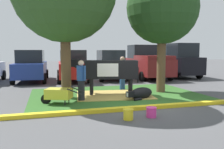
{
  "coord_description": "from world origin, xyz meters",
  "views": [
    {
      "loc": [
        -3.22,
        -7.78,
        1.92
      ],
      "look_at": [
        -0.38,
        2.17,
        0.9
      ],
      "focal_mm": 37.3,
      "sensor_mm": 36.0,
      "label": 1
    }
  ],
  "objects_px": {
    "person_handler": "(122,72)",
    "bucket_yellow": "(128,114)",
    "pickup_truck_maroon": "(146,63)",
    "cow_holstein": "(109,70)",
    "person_visitor_near": "(81,79)",
    "sedan_red": "(73,66)",
    "sedan_blue": "(31,66)",
    "suv_black": "(177,60)",
    "shade_tree_right": "(162,9)",
    "wheelbarrow": "(58,94)",
    "calf_lying": "(141,93)",
    "bucket_pink": "(151,112)",
    "hatchback_white": "(110,65)"
  },
  "relations": [
    {
      "from": "person_handler",
      "to": "bucket_yellow",
      "type": "bearing_deg",
      "value": -106.62
    },
    {
      "from": "pickup_truck_maroon",
      "to": "cow_holstein",
      "type": "bearing_deg",
      "value": -127.39
    },
    {
      "from": "person_visitor_near",
      "to": "bucket_yellow",
      "type": "xyz_separation_m",
      "value": [
        0.91,
        -2.81,
        -0.69
      ]
    },
    {
      "from": "person_handler",
      "to": "sedan_red",
      "type": "bearing_deg",
      "value": 114.33
    },
    {
      "from": "bucket_yellow",
      "to": "cow_holstein",
      "type": "bearing_deg",
      "value": 83.22
    },
    {
      "from": "person_handler",
      "to": "sedan_blue",
      "type": "height_order",
      "value": "sedan_blue"
    },
    {
      "from": "cow_holstein",
      "to": "suv_black",
      "type": "xyz_separation_m",
      "value": [
        6.94,
        5.76,
        0.15
      ]
    },
    {
      "from": "shade_tree_right",
      "to": "wheelbarrow",
      "type": "height_order",
      "value": "shade_tree_right"
    },
    {
      "from": "wheelbarrow",
      "to": "suv_black",
      "type": "relative_size",
      "value": 0.34
    },
    {
      "from": "person_visitor_near",
      "to": "wheelbarrow",
      "type": "relative_size",
      "value": 1.01
    },
    {
      "from": "shade_tree_right",
      "to": "suv_black",
      "type": "bearing_deg",
      "value": 52.81
    },
    {
      "from": "wheelbarrow",
      "to": "shade_tree_right",
      "type": "bearing_deg",
      "value": 15.0
    },
    {
      "from": "person_visitor_near",
      "to": "bucket_yellow",
      "type": "distance_m",
      "value": 3.04
    },
    {
      "from": "shade_tree_right",
      "to": "sedan_red",
      "type": "bearing_deg",
      "value": 122.54
    },
    {
      "from": "person_visitor_near",
      "to": "pickup_truck_maroon",
      "type": "bearing_deg",
      "value": 49.57
    },
    {
      "from": "person_handler",
      "to": "sedan_red",
      "type": "height_order",
      "value": "sedan_red"
    },
    {
      "from": "calf_lying",
      "to": "wheelbarrow",
      "type": "xyz_separation_m",
      "value": [
        -3.26,
        -0.02,
        0.15
      ]
    },
    {
      "from": "calf_lying",
      "to": "bucket_pink",
      "type": "xyz_separation_m",
      "value": [
        -0.72,
        -2.49,
        -0.08
      ]
    },
    {
      "from": "bucket_yellow",
      "to": "sedan_blue",
      "type": "xyz_separation_m",
      "value": [
        -3.13,
        9.83,
        0.82
      ]
    },
    {
      "from": "shade_tree_right",
      "to": "bucket_pink",
      "type": "bearing_deg",
      "value": -121.23
    },
    {
      "from": "cow_holstein",
      "to": "suv_black",
      "type": "bearing_deg",
      "value": 39.69
    },
    {
      "from": "wheelbarrow",
      "to": "sedan_blue",
      "type": "xyz_separation_m",
      "value": [
        -1.34,
        7.31,
        0.6
      ]
    },
    {
      "from": "bucket_pink",
      "to": "sedan_red",
      "type": "distance_m",
      "value": 9.39
    },
    {
      "from": "sedan_blue",
      "to": "suv_black",
      "type": "xyz_separation_m",
      "value": [
        10.53,
        -0.25,
        0.29
      ]
    },
    {
      "from": "person_handler",
      "to": "bucket_yellow",
      "type": "height_order",
      "value": "person_handler"
    },
    {
      "from": "person_handler",
      "to": "pickup_truck_maroon",
      "type": "xyz_separation_m",
      "value": [
        3.38,
        4.63,
        0.21
      ]
    },
    {
      "from": "bucket_pink",
      "to": "cow_holstein",
      "type": "bearing_deg",
      "value": 94.35
    },
    {
      "from": "wheelbarrow",
      "to": "sedan_red",
      "type": "height_order",
      "value": "sedan_red"
    },
    {
      "from": "cow_holstein",
      "to": "calf_lying",
      "type": "height_order",
      "value": "cow_holstein"
    },
    {
      "from": "suv_black",
      "to": "calf_lying",
      "type": "bearing_deg",
      "value": -130.12
    },
    {
      "from": "person_visitor_near",
      "to": "bucket_pink",
      "type": "relative_size",
      "value": 5.0
    },
    {
      "from": "wheelbarrow",
      "to": "bucket_pink",
      "type": "relative_size",
      "value": 4.95
    },
    {
      "from": "sedan_red",
      "to": "hatchback_white",
      "type": "distance_m",
      "value": 2.69
    },
    {
      "from": "wheelbarrow",
      "to": "pickup_truck_maroon",
      "type": "xyz_separation_m",
      "value": [
        6.66,
        7.06,
        0.73
      ]
    },
    {
      "from": "person_visitor_near",
      "to": "bucket_yellow",
      "type": "relative_size",
      "value": 5.18
    },
    {
      "from": "wheelbarrow",
      "to": "bucket_pink",
      "type": "height_order",
      "value": "wheelbarrow"
    },
    {
      "from": "wheelbarrow",
      "to": "hatchback_white",
      "type": "height_order",
      "value": "hatchback_white"
    },
    {
      "from": "bucket_pink",
      "to": "sedan_blue",
      "type": "distance_m",
      "value": 10.55
    },
    {
      "from": "calf_lying",
      "to": "shade_tree_right",
      "type": "bearing_deg",
      "value": 39.21
    },
    {
      "from": "calf_lying",
      "to": "bucket_pink",
      "type": "height_order",
      "value": "calf_lying"
    },
    {
      "from": "calf_lying",
      "to": "person_visitor_near",
      "type": "relative_size",
      "value": 0.83
    },
    {
      "from": "wheelbarrow",
      "to": "bucket_pink",
      "type": "distance_m",
      "value": 3.55
    },
    {
      "from": "shade_tree_right",
      "to": "hatchback_white",
      "type": "relative_size",
      "value": 1.24
    },
    {
      "from": "calf_lying",
      "to": "person_handler",
      "type": "distance_m",
      "value": 2.5
    },
    {
      "from": "cow_holstein",
      "to": "hatchback_white",
      "type": "relative_size",
      "value": 0.69
    },
    {
      "from": "shade_tree_right",
      "to": "cow_holstein",
      "type": "height_order",
      "value": "shade_tree_right"
    },
    {
      "from": "bucket_pink",
      "to": "pickup_truck_maroon",
      "type": "height_order",
      "value": "pickup_truck_maroon"
    },
    {
      "from": "cow_holstein",
      "to": "calf_lying",
      "type": "bearing_deg",
      "value": -51.7
    },
    {
      "from": "hatchback_white",
      "to": "pickup_truck_maroon",
      "type": "height_order",
      "value": "pickup_truck_maroon"
    },
    {
      "from": "sedan_red",
      "to": "suv_black",
      "type": "distance_m",
      "value": 7.91
    }
  ]
}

